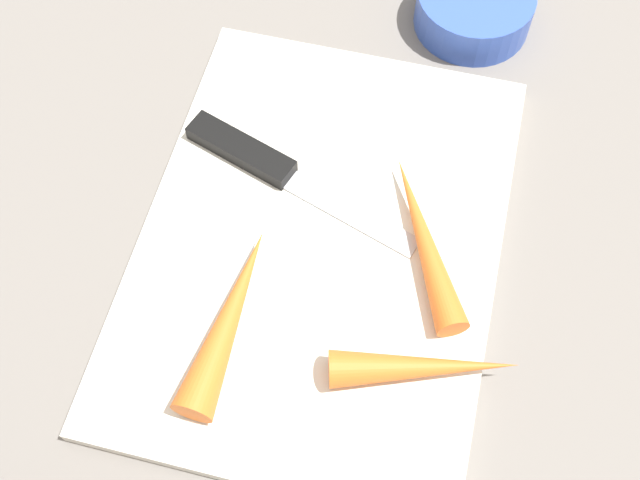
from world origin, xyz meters
The scene contains 7 objects.
ground_plane centered at (0.00, 0.00, 0.00)m, with size 1.40×1.40×0.00m, color slate.
cutting_board centered at (0.00, 0.00, 0.01)m, with size 0.36×0.26×0.01m, color silver.
knife centered at (-0.05, -0.06, 0.02)m, with size 0.08×0.20×0.01m.
carrot_shortest centered at (0.08, 0.09, 0.02)m, with size 0.03×0.03×0.13m, color orange.
carrot_medium centered at (0.08, -0.04, 0.03)m, with size 0.03×0.03×0.14m, color orange.
carrot_longest centered at (-0.01, 0.07, 0.02)m, with size 0.02×0.02×0.14m, color orange.
small_bowl centered at (-0.25, 0.08, 0.02)m, with size 0.10×0.10×0.04m, color #3351B2.
Camera 1 is at (0.26, 0.06, 0.52)m, focal length 44.47 mm.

